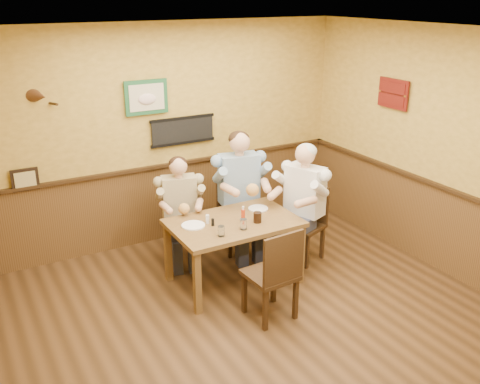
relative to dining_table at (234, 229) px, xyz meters
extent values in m
plane|color=#362210|center=(-0.21, -1.01, -0.66)|extent=(5.00, 5.00, 0.00)
cube|color=silver|center=(-0.21, -1.01, 2.14)|extent=(5.00, 5.00, 0.02)
cube|color=gold|center=(-0.21, 1.49, 0.74)|extent=(5.00, 0.02, 2.80)
cube|color=gold|center=(2.29, -1.01, 0.74)|extent=(0.02, 5.00, 2.80)
cube|color=brown|center=(-0.21, 1.47, -0.16)|extent=(5.00, 0.02, 1.00)
cube|color=brown|center=(2.27, -1.01, -0.16)|extent=(0.02, 5.00, 1.00)
cube|color=black|center=(0.05, 1.45, 0.79)|extent=(0.88, 0.03, 0.34)
cube|color=#1D5731|center=(-0.41, 1.45, 1.26)|extent=(0.54, 0.03, 0.42)
cube|color=black|center=(-1.91, 1.45, 0.46)|extent=(0.30, 0.03, 0.26)
cube|color=maroon|center=(2.25, 0.04, 1.29)|extent=(0.03, 0.48, 0.36)
cube|color=brown|center=(0.00, 0.00, 0.07)|extent=(1.40, 0.90, 0.05)
cube|color=brown|center=(-0.64, -0.39, -0.31)|extent=(0.07, 0.07, 0.70)
cube|color=brown|center=(0.64, -0.39, -0.31)|extent=(0.07, 0.07, 0.70)
cube|color=brown|center=(-0.64, 0.39, -0.31)|extent=(0.07, 0.07, 0.70)
cube|color=brown|center=(0.64, 0.39, -0.31)|extent=(0.07, 0.07, 0.70)
cylinder|color=silver|center=(-0.30, -0.27, 0.15)|extent=(0.10, 0.10, 0.11)
cylinder|color=white|center=(-0.01, -0.24, 0.15)|extent=(0.08, 0.08, 0.11)
cylinder|color=black|center=(0.21, -0.15, 0.15)|extent=(0.11, 0.11, 0.12)
cylinder|color=#B83413|center=(0.07, -0.09, 0.18)|extent=(0.05, 0.05, 0.18)
cylinder|color=silver|center=(-0.28, 0.09, 0.14)|extent=(0.04, 0.04, 0.10)
cylinder|color=black|center=(-0.26, 0.00, 0.13)|extent=(0.04, 0.04, 0.08)
cylinder|color=white|center=(-0.45, 0.10, 0.10)|extent=(0.32, 0.32, 0.02)
cylinder|color=white|center=(0.41, 0.16, 0.10)|extent=(0.29, 0.29, 0.02)
camera|label=1|loc=(-2.59, -4.73, 2.48)|focal=40.00mm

